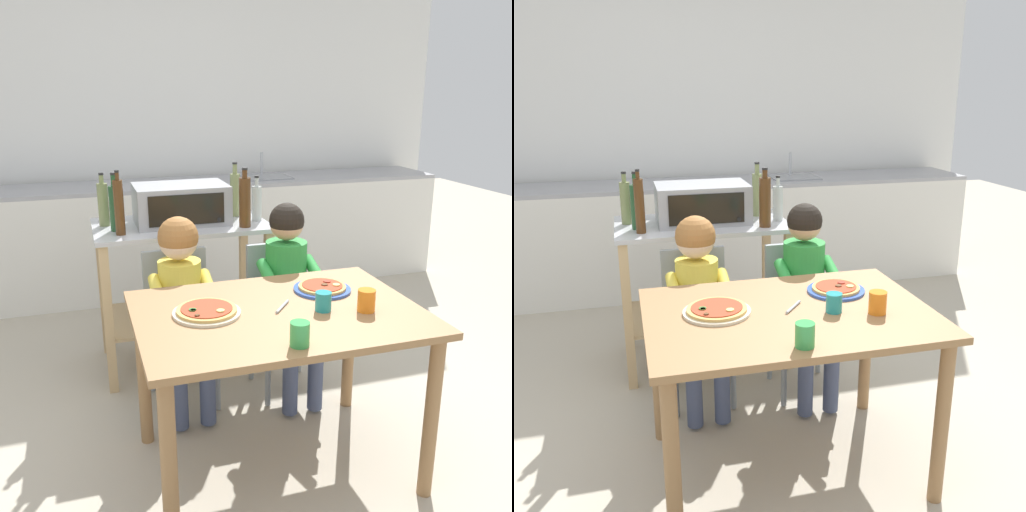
{
  "view_description": "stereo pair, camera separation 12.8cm",
  "coord_description": "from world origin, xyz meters",
  "views": [
    {
      "loc": [
        -0.75,
        -2.04,
        1.66
      ],
      "look_at": [
        0.0,
        0.3,
        0.91
      ],
      "focal_mm": 39.54,
      "sensor_mm": 36.0,
      "label": 1
    },
    {
      "loc": [
        -0.63,
        -2.08,
        1.66
      ],
      "look_at": [
        0.0,
        0.3,
        0.91
      ],
      "focal_mm": 39.54,
      "sensor_mm": 36.0,
      "label": 2
    }
  ],
  "objects": [
    {
      "name": "drinking_cup_orange",
      "position": [
        0.35,
        -0.12,
        0.81
      ],
      "size": [
        0.07,
        0.07,
        0.09
      ],
      "primitive_type": "cylinder",
      "color": "orange",
      "rests_on": "dining_table"
    },
    {
      "name": "kitchen_island_cart",
      "position": [
        -0.19,
        1.15,
        0.59
      ],
      "size": [
        1.0,
        0.6,
        0.88
      ],
      "color": "#B7BABF",
      "rests_on": "ground"
    },
    {
      "name": "toaster_oven",
      "position": [
        -0.18,
        1.16,
        0.99
      ],
      "size": [
        0.53,
        0.36,
        0.23
      ],
      "color": "#999BA0",
      "rests_on": "kitchen_island_cart"
    },
    {
      "name": "child_in_yellow_shirt",
      "position": [
        -0.29,
        0.61,
        0.67
      ],
      "size": [
        0.32,
        0.42,
        1.01
      ],
      "color": "#424C6B",
      "rests_on": "ground"
    },
    {
      "name": "bottle_slim_sauce",
      "position": [
        0.26,
        1.08,
        0.99
      ],
      "size": [
        0.06,
        0.06,
        0.27
      ],
      "color": "#ADB7B2",
      "rests_on": "kitchen_island_cart"
    },
    {
      "name": "bottle_clear_vinegar",
      "position": [
        0.17,
        1.24,
        1.02
      ],
      "size": [
        0.06,
        0.06,
        0.33
      ],
      "color": "olive",
      "rests_on": "kitchen_island_cart"
    },
    {
      "name": "bottle_tall_green_wine",
      "position": [
        -0.56,
        1.09,
        1.02
      ],
      "size": [
        0.07,
        0.07,
        0.32
      ],
      "color": "#1E4723",
      "rests_on": "kitchen_island_cart"
    },
    {
      "name": "dining_chair_left",
      "position": [
        -0.29,
        0.73,
        0.48
      ],
      "size": [
        0.36,
        0.36,
        0.81
      ],
      "color": "gray",
      "rests_on": "ground"
    },
    {
      "name": "ground_plane",
      "position": [
        0.0,
        1.14,
        0.0
      ],
      "size": [
        11.37,
        11.37,
        0.0
      ],
      "primitive_type": "plane",
      "color": "#B7AD99"
    },
    {
      "name": "kitchen_counter",
      "position": [
        0.0,
        2.49,
        0.45
      ],
      "size": [
        4.54,
        0.6,
        1.1
      ],
      "color": "silver",
      "rests_on": "ground"
    },
    {
      "name": "dining_table",
      "position": [
        0.0,
        0.0,
        0.65
      ],
      "size": [
        1.19,
        0.85,
        0.76
      ],
      "color": "olive",
      "rests_on": "ground"
    },
    {
      "name": "bottle_dark_olive_oil",
      "position": [
        -0.55,
        0.99,
        1.03
      ],
      "size": [
        0.05,
        0.05,
        0.35
      ],
      "color": "#4C2D14",
      "rests_on": "kitchen_island_cart"
    },
    {
      "name": "serving_spoon",
      "position": [
        0.03,
        0.02,
        0.77
      ],
      "size": [
        0.1,
        0.12,
        0.01
      ],
      "primitive_type": "cylinder",
      "rotation": [
        0.0,
        1.57,
        0.88
      ],
      "color": "#B7BABF",
      "rests_on": "dining_table"
    },
    {
      "name": "bottle_brown_beer",
      "position": [
        -0.62,
        1.23,
        1.01
      ],
      "size": [
        0.06,
        0.06,
        0.3
      ],
      "color": "olive",
      "rests_on": "kitchen_island_cart"
    },
    {
      "name": "bottle_squat_spirits",
      "position": [
        0.14,
        0.95,
        1.03
      ],
      "size": [
        0.07,
        0.07,
        0.34
      ],
      "color": "#4C2D14",
      "rests_on": "kitchen_island_cart"
    },
    {
      "name": "back_wall_tiled",
      "position": [
        0.0,
        2.9,
        1.35
      ],
      "size": [
        5.04,
        0.12,
        2.7
      ],
      "color": "white",
      "rests_on": "ground"
    },
    {
      "name": "drinking_cup_green",
      "position": [
        -0.04,
        -0.33,
        0.8
      ],
      "size": [
        0.07,
        0.07,
        0.09
      ],
      "primitive_type": "cylinder",
      "color": "green",
      "rests_on": "dining_table"
    },
    {
      "name": "child_in_green_shirt",
      "position": [
        0.27,
        0.57,
        0.68
      ],
      "size": [
        0.32,
        0.42,
        1.06
      ],
      "color": "#424C6B",
      "rests_on": "ground"
    },
    {
      "name": "pizza_plate_cream",
      "position": [
        -0.29,
        0.05,
        0.77
      ],
      "size": [
        0.28,
        0.28,
        0.03
      ],
      "color": "beige",
      "rests_on": "dining_table"
    },
    {
      "name": "dining_chair_right",
      "position": [
        0.27,
        0.69,
        0.48
      ],
      "size": [
        0.36,
        0.36,
        0.81
      ],
      "color": "gray",
      "rests_on": "ground"
    },
    {
      "name": "drinking_cup_teal",
      "position": [
        0.18,
        -0.06,
        0.8
      ],
      "size": [
        0.07,
        0.07,
        0.08
      ],
      "primitive_type": "cylinder",
      "color": "teal",
      "rests_on": "dining_table"
    },
    {
      "name": "pizza_plate_blue_rimmed",
      "position": [
        0.27,
        0.16,
        0.77
      ],
      "size": [
        0.26,
        0.26,
        0.03
      ],
      "color": "#3356B7",
      "rests_on": "dining_table"
    }
  ]
}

